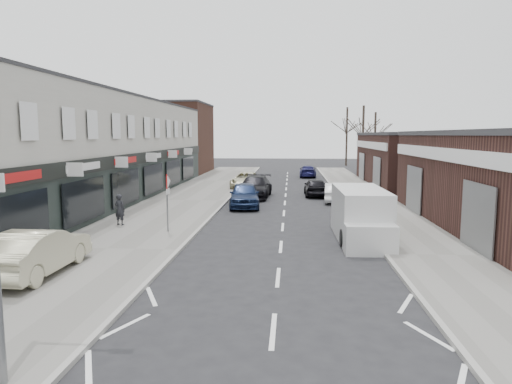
% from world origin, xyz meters
% --- Properties ---
extents(ground, '(160.00, 160.00, 0.00)m').
position_xyz_m(ground, '(0.00, 0.00, 0.00)').
color(ground, black).
rests_on(ground, ground).
extents(pavement_left, '(5.50, 64.00, 0.12)m').
position_xyz_m(pavement_left, '(-6.75, 22.00, 0.06)').
color(pavement_left, slate).
rests_on(pavement_left, ground).
extents(pavement_right, '(3.50, 64.00, 0.12)m').
position_xyz_m(pavement_right, '(5.75, 22.00, 0.06)').
color(pavement_right, slate).
rests_on(pavement_right, ground).
extents(shop_terrace_left, '(8.00, 41.00, 7.10)m').
position_xyz_m(shop_terrace_left, '(-13.50, 19.50, 3.55)').
color(shop_terrace_left, beige).
rests_on(shop_terrace_left, ground).
extents(brick_block_far, '(8.00, 10.00, 8.00)m').
position_xyz_m(brick_block_far, '(-13.50, 45.00, 4.00)').
color(brick_block_far, '#4E2B21').
rests_on(brick_block_far, ground).
extents(right_unit_far, '(10.00, 16.00, 4.50)m').
position_xyz_m(right_unit_far, '(12.50, 34.00, 2.25)').
color(right_unit_far, '#3C201B').
rests_on(right_unit_far, ground).
extents(tree_far_a, '(3.60, 3.60, 8.00)m').
position_xyz_m(tree_far_a, '(9.00, 48.00, 0.00)').
color(tree_far_a, '#382D26').
rests_on(tree_far_a, ground).
extents(tree_far_b, '(3.60, 3.60, 7.50)m').
position_xyz_m(tree_far_b, '(11.50, 54.00, 0.00)').
color(tree_far_b, '#382D26').
rests_on(tree_far_b, ground).
extents(tree_far_c, '(3.60, 3.60, 8.50)m').
position_xyz_m(tree_far_c, '(8.50, 60.00, 0.00)').
color(tree_far_c, '#382D26').
rests_on(tree_far_c, ground).
extents(warning_sign, '(0.12, 0.80, 2.70)m').
position_xyz_m(warning_sign, '(-5.16, 12.00, 2.20)').
color(warning_sign, slate).
rests_on(warning_sign, pavement_left).
extents(white_van, '(2.06, 5.66, 2.19)m').
position_xyz_m(white_van, '(3.40, 11.63, 1.04)').
color(white_van, silver).
rests_on(white_van, ground).
extents(sedan_on_pavement, '(1.59, 4.43, 1.45)m').
position_xyz_m(sedan_on_pavement, '(-7.58, 5.42, 0.85)').
color(sedan_on_pavement, '#BFBA98').
rests_on(sedan_on_pavement, pavement_left).
extents(pedestrian, '(0.64, 0.51, 1.52)m').
position_xyz_m(pedestrian, '(-7.94, 13.32, 0.88)').
color(pedestrian, black).
rests_on(pedestrian, pavement_left).
extents(parked_car_left_a, '(2.22, 4.67, 1.54)m').
position_xyz_m(parked_car_left_a, '(-2.51, 20.12, 0.77)').
color(parked_car_left_a, '#152243').
rests_on(parked_car_left_a, ground).
extents(parked_car_left_b, '(2.43, 5.37, 1.53)m').
position_xyz_m(parked_car_left_b, '(-2.20, 24.55, 0.76)').
color(parked_car_left_b, black).
rests_on(parked_car_left_b, ground).
extents(parked_car_left_c, '(2.44, 4.98, 1.36)m').
position_xyz_m(parked_car_left_c, '(-3.40, 30.21, 0.68)').
color(parked_car_left_c, beige).
rests_on(parked_car_left_c, ground).
extents(parked_car_right_a, '(1.68, 3.96, 1.27)m').
position_xyz_m(parked_car_right_a, '(3.38, 22.77, 0.63)').
color(parked_car_right_a, white).
rests_on(parked_car_right_a, ground).
extents(parked_car_right_b, '(1.63, 3.95, 1.34)m').
position_xyz_m(parked_car_right_b, '(2.20, 25.66, 0.67)').
color(parked_car_right_b, black).
rests_on(parked_car_right_b, ground).
extents(parked_car_right_c, '(1.88, 4.34, 1.25)m').
position_xyz_m(parked_car_right_c, '(2.20, 41.01, 0.62)').
color(parked_car_right_c, '#151543').
rests_on(parked_car_right_c, ground).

